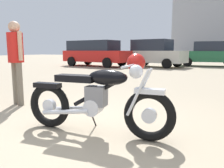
{
  "coord_description": "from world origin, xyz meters",
  "views": [
    {
      "loc": [
        1.72,
        -2.32,
        1.1
      ],
      "look_at": [
        -0.05,
        1.1,
        0.52
      ],
      "focal_mm": 36.16,
      "sensor_mm": 36.0,
      "label": 1
    }
  ],
  "objects_px": {
    "dark_sedan_left": "(154,53)",
    "pale_sedan_back": "(209,54)",
    "vintage_motorcycle": "(100,97)",
    "red_hatchback_near": "(95,52)",
    "bystander": "(16,54)"
  },
  "relations": [
    {
      "from": "dark_sedan_left",
      "to": "pale_sedan_back",
      "type": "relative_size",
      "value": 0.94
    },
    {
      "from": "vintage_motorcycle",
      "to": "red_hatchback_near",
      "type": "distance_m",
      "value": 12.82
    },
    {
      "from": "red_hatchback_near",
      "to": "pale_sedan_back",
      "type": "bearing_deg",
      "value": 32.98
    },
    {
      "from": "bystander",
      "to": "dark_sedan_left",
      "type": "distance_m",
      "value": 11.47
    },
    {
      "from": "vintage_motorcycle",
      "to": "red_hatchback_near",
      "type": "bearing_deg",
      "value": 115.07
    },
    {
      "from": "pale_sedan_back",
      "to": "bystander",
      "type": "bearing_deg",
      "value": -108.11
    },
    {
      "from": "red_hatchback_near",
      "to": "dark_sedan_left",
      "type": "xyz_separation_m",
      "value": [
        3.81,
        1.18,
        -0.02
      ]
    },
    {
      "from": "red_hatchback_near",
      "to": "dark_sedan_left",
      "type": "height_order",
      "value": "dark_sedan_left"
    },
    {
      "from": "dark_sedan_left",
      "to": "red_hatchback_near",
      "type": "bearing_deg",
      "value": -152.7
    },
    {
      "from": "vintage_motorcycle",
      "to": "pale_sedan_back",
      "type": "height_order",
      "value": "pale_sedan_back"
    },
    {
      "from": "vintage_motorcycle",
      "to": "dark_sedan_left",
      "type": "relative_size",
      "value": 0.5
    },
    {
      "from": "vintage_motorcycle",
      "to": "red_hatchback_near",
      "type": "xyz_separation_m",
      "value": [
        -6.77,
        10.88,
        0.45
      ]
    },
    {
      "from": "dark_sedan_left",
      "to": "pale_sedan_back",
      "type": "height_order",
      "value": "dark_sedan_left"
    },
    {
      "from": "red_hatchback_near",
      "to": "dark_sedan_left",
      "type": "bearing_deg",
      "value": 23.2
    },
    {
      "from": "vintage_motorcycle",
      "to": "pale_sedan_back",
      "type": "xyz_separation_m",
      "value": [
        0.19,
        14.43,
        0.34
      ]
    }
  ]
}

